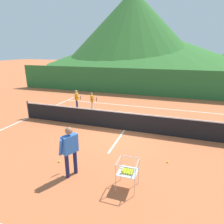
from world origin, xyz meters
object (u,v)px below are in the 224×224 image
student_1 (92,100)px  tennis_ball_3 (59,161)px  tennis_net (125,121)px  instructor (70,147)px  ball_cart (127,171)px  student_0 (77,98)px  tennis_ball_4 (168,162)px

student_1 → tennis_ball_3: bearing=-76.7°
tennis_net → tennis_ball_3: 4.01m
instructor → ball_cart: (1.90, -0.03, -0.45)m
instructor → student_0: size_ratio=1.29×
tennis_ball_3 → tennis_ball_4: same height
instructor → tennis_ball_4: bearing=30.6°
student_1 → student_0: bearing=-175.8°
instructor → tennis_ball_3: 1.39m
instructor → student_0: 7.60m
ball_cart → tennis_ball_3: bearing=168.9°
student_0 → tennis_ball_4: 8.18m
tennis_net → student_1: 4.02m
tennis_net → ball_cart: 4.39m
ball_cart → tennis_ball_4: 2.16m
instructor → tennis_ball_4: size_ratio=25.16×
student_0 → student_1: bearing=4.2°
ball_cart → tennis_ball_4: size_ratio=13.22×
student_0 → student_1: size_ratio=1.09×
ball_cart → tennis_net: bearing=106.1°
student_0 → ball_cart: bearing=-51.9°
tennis_ball_3 → ball_cart: bearing=-11.1°
student_0 → tennis_ball_3: bearing=-67.4°
tennis_ball_3 → tennis_ball_4: size_ratio=1.00×
tennis_net → tennis_ball_4: 3.38m
student_0 → tennis_ball_3: size_ratio=19.56×
instructor → tennis_ball_3: bearing=148.6°
tennis_net → student_0: student_0 is taller
instructor → ball_cart: size_ratio=1.90×
student_1 → instructor: bearing=-71.2°
instructor → tennis_ball_3: size_ratio=25.16×
instructor → tennis_net: bearing=80.8°
student_0 → tennis_net: bearing=-32.1°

